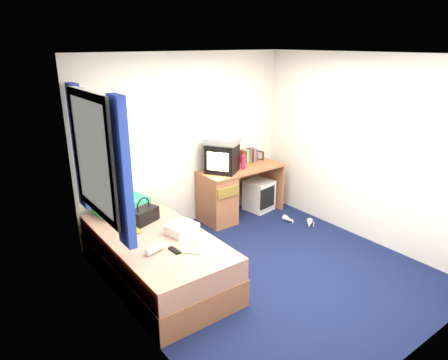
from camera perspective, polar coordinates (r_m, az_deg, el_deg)
ground at (r=4.78m, az=6.23°, el=-12.68°), size 3.40×3.40×0.00m
room_shell at (r=4.20m, az=6.94°, el=4.39°), size 3.40×3.40×3.40m
bed at (r=4.54m, az=-9.63°, el=-10.79°), size 1.01×2.00×0.54m
pillow at (r=5.07m, az=-14.38°, el=-3.55°), size 0.68×0.50×0.13m
desk at (r=5.86m, az=0.29°, el=-1.89°), size 1.30×0.55×0.75m
storage_cube at (r=6.28m, az=5.01°, el=-2.17°), size 0.43×0.43×0.47m
crt_tv at (r=5.65m, az=-0.25°, el=3.15°), size 0.54×0.55×0.41m
vcr at (r=5.59m, az=-0.24°, el=5.58°), size 0.51×0.55×0.09m
book_row at (r=6.17m, az=3.44°, el=3.50°), size 0.27×0.13×0.20m
picture_frame at (r=6.31m, az=5.23°, el=3.54°), size 0.04×0.12×0.14m
pink_water_bottle at (r=5.82m, az=2.79°, el=2.51°), size 0.07×0.07×0.19m
aerosol_can at (r=5.88m, az=1.46°, el=2.64°), size 0.06×0.06×0.18m
handbag at (r=4.69m, az=-11.37°, el=-4.90°), size 0.37×0.29×0.30m
towel at (r=4.39m, az=-6.01°, el=-6.92°), size 0.35×0.32×0.10m
magazine at (r=4.56m, az=-13.50°, el=-6.94°), size 0.23×0.30×0.01m
water_bottle at (r=4.05m, az=-9.87°, el=-9.73°), size 0.21×0.12×0.07m
colour_swatch_fan at (r=4.02m, az=-5.00°, el=-10.20°), size 0.19×0.20×0.01m
remote_control at (r=4.06m, az=-7.09°, el=-9.93°), size 0.06×0.16×0.02m
window_assembly at (r=4.18m, az=-17.74°, el=3.05°), size 0.11×1.42×1.40m
white_heels at (r=5.92m, az=10.70°, el=-5.89°), size 0.29×0.49×0.09m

